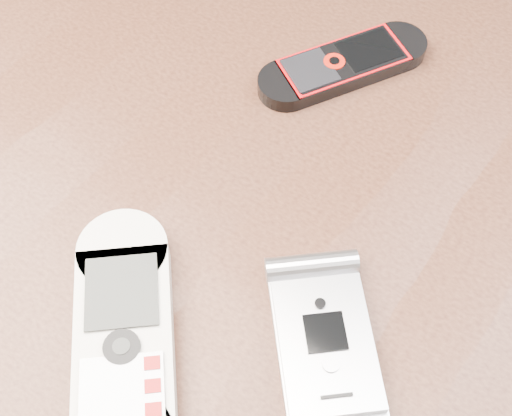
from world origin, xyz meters
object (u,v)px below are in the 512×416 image
object	(u,v)px
table	(251,284)
nokia_black_red	(343,65)
motorola_razr	(325,342)
nokia_white	(124,342)

from	to	relation	value
table	nokia_black_red	size ratio (longest dim) A/B	8.77
nokia_black_red	motorola_razr	world-z (taller)	motorola_razr
nokia_white	motorola_razr	bearing A→B (deg)	-5.65
table	nokia_black_red	xyz separation A→B (m)	(-0.01, 0.14, 0.11)
table	nokia_white	xyz separation A→B (m)	(-0.01, -0.12, 0.12)
motorola_razr	nokia_white	bearing A→B (deg)	173.68
nokia_white	nokia_black_red	size ratio (longest dim) A/B	1.26
table	motorola_razr	distance (m)	0.15
nokia_white	nokia_black_red	bearing A→B (deg)	51.29
table	motorola_razr	size ratio (longest dim) A/B	10.95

